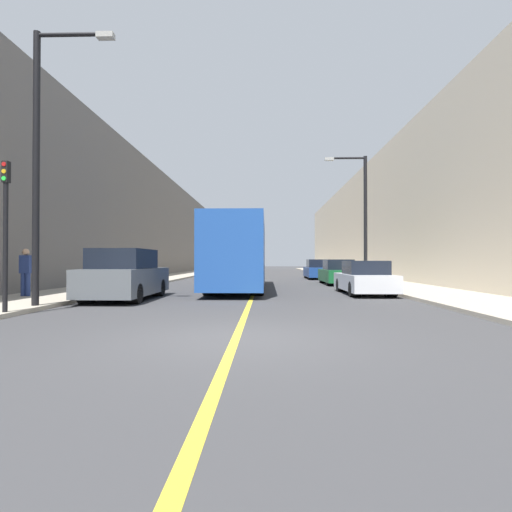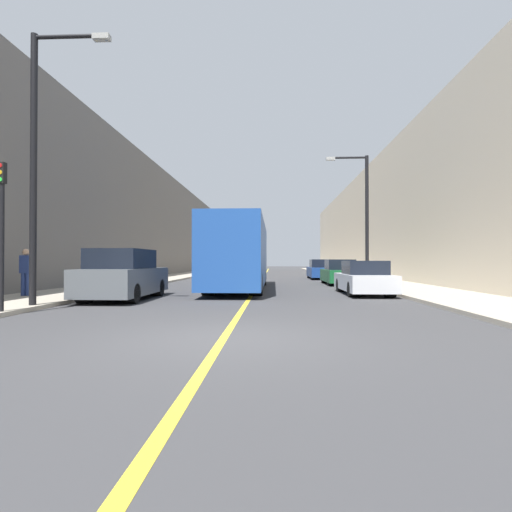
% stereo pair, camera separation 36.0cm
% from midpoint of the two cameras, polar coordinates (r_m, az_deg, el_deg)
% --- Properties ---
extents(ground_plane, '(200.00, 200.00, 0.00)m').
position_cam_midpoint_polar(ground_plane, '(7.49, -4.33, -11.70)').
color(ground_plane, '#38383A').
extents(sidewalk_left, '(3.54, 72.00, 0.13)m').
position_cam_midpoint_polar(sidewalk_left, '(38.28, -11.23, -2.75)').
color(sidewalk_left, '#A89E8C').
rests_on(sidewalk_left, ground).
extents(sidewalk_right, '(3.54, 72.00, 0.13)m').
position_cam_midpoint_polar(sidewalk_right, '(37.98, 12.01, -2.77)').
color(sidewalk_right, '#A89E8C').
rests_on(sidewalk_right, ground).
extents(building_row_left, '(4.00, 72.00, 10.06)m').
position_cam_midpoint_polar(building_row_left, '(39.42, -16.58, 4.55)').
color(building_row_left, '#66605B').
rests_on(building_row_left, ground).
extents(building_row_right, '(4.00, 72.00, 10.11)m').
position_cam_midpoint_polar(building_row_right, '(38.99, 17.47, 4.65)').
color(building_row_right, beige).
rests_on(building_row_right, ground).
extents(road_center_line, '(0.16, 72.00, 0.01)m').
position_cam_midpoint_polar(road_center_line, '(37.35, 0.35, -2.91)').
color(road_center_line, gold).
rests_on(road_center_line, ground).
extents(bus, '(2.51, 11.37, 3.33)m').
position_cam_midpoint_polar(bus, '(20.08, -2.90, 0.27)').
color(bus, '#1E4793').
rests_on(bus, ground).
extents(parked_suv_left, '(2.04, 4.79, 1.86)m').
position_cam_midpoint_polar(parked_suv_left, '(15.57, -18.82, -2.76)').
color(parked_suv_left, '#51565B').
rests_on(parked_suv_left, ground).
extents(car_right_near, '(1.82, 4.54, 1.44)m').
position_cam_midpoint_polar(car_right_near, '(17.72, 14.65, -3.20)').
color(car_right_near, silver).
rests_on(car_right_near, ground).
extents(car_right_mid, '(1.78, 4.54, 1.52)m').
position_cam_midpoint_polar(car_right_mid, '(24.77, 11.17, -2.43)').
color(car_right_mid, '#145128').
rests_on(car_right_mid, ground).
extents(car_right_far, '(1.87, 4.74, 1.55)m').
position_cam_midpoint_polar(car_right_far, '(32.16, 8.50, -2.01)').
color(car_right_far, navy).
rests_on(car_right_far, ground).
extents(street_lamp_left, '(2.39, 0.24, 8.07)m').
position_cam_midpoint_polar(street_lamp_left, '(13.73, -28.88, 13.04)').
color(street_lamp_left, black).
rests_on(street_lamp_left, sidewalk_left).
extents(street_lamp_right, '(2.39, 0.24, 7.28)m').
position_cam_midpoint_polar(street_lamp_right, '(23.55, 14.46, 6.23)').
color(street_lamp_right, black).
rests_on(street_lamp_right, sidewalk_right).
extents(traffic_light, '(0.16, 0.18, 3.86)m').
position_cam_midpoint_polar(traffic_light, '(12.15, -32.89, 3.22)').
color(traffic_light, black).
rests_on(traffic_light, sidewalk_left).
extents(pedestrian, '(0.39, 0.25, 1.76)m').
position_cam_midpoint_polar(pedestrian, '(17.22, -30.57, -1.92)').
color(pedestrian, navy).
rests_on(pedestrian, sidewalk_left).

